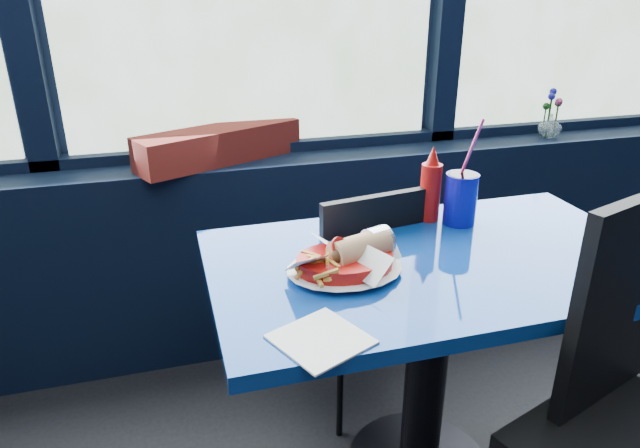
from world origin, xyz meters
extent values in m
cube|color=black|center=(0.00, 2.87, 0.40)|extent=(5.00, 0.26, 0.80)
cube|color=black|center=(0.00, 2.95, 0.81)|extent=(4.80, 0.08, 0.06)
cylinder|color=black|center=(0.30, 2.00, 0.34)|extent=(0.12, 0.12, 0.68)
cube|color=navy|center=(0.30, 2.00, 0.73)|extent=(1.20, 0.70, 0.04)
cube|color=black|center=(0.61, 1.66, 0.77)|extent=(0.43, 0.17, 0.50)
cube|color=black|center=(0.25, 2.40, 0.41)|extent=(0.44, 0.44, 0.04)
cube|color=black|center=(0.22, 2.22, 0.65)|extent=(0.37, 0.08, 0.42)
cylinder|color=black|center=(0.38, 2.59, 0.20)|extent=(0.02, 0.02, 0.40)
cylinder|color=black|center=(0.43, 2.26, 0.20)|extent=(0.02, 0.02, 0.40)
cylinder|color=black|center=(0.06, 2.54, 0.20)|extent=(0.02, 0.02, 0.40)
cylinder|color=black|center=(0.11, 2.21, 0.20)|extent=(0.02, 0.02, 0.40)
cube|color=maroon|center=(-0.16, 2.87, 0.86)|extent=(0.64, 0.40, 0.13)
imported|color=silver|center=(1.25, 2.84, 0.85)|extent=(0.10, 0.11, 0.10)
cylinder|color=#1E5919|center=(1.23, 2.84, 0.88)|extent=(0.01, 0.01, 0.16)
sphere|color=#201DAA|center=(1.23, 2.84, 0.98)|extent=(0.03, 0.03, 0.03)
cylinder|color=#1E5919|center=(1.27, 2.83, 0.87)|extent=(0.01, 0.01, 0.14)
sphere|color=#E4437D|center=(1.27, 2.83, 0.96)|extent=(0.03, 0.03, 0.03)
cylinder|color=#1E5919|center=(1.25, 2.85, 0.89)|extent=(0.01, 0.01, 0.18)
sphere|color=#201DAA|center=(1.25, 2.85, 0.99)|extent=(0.03, 0.03, 0.03)
cylinder|color=#1E5919|center=(1.22, 2.85, 0.86)|extent=(0.01, 0.01, 0.12)
sphere|color=#1E5919|center=(1.22, 2.85, 0.93)|extent=(0.03, 0.03, 0.03)
cylinder|color=#1E5919|center=(1.28, 2.84, 0.86)|extent=(0.01, 0.01, 0.13)
sphere|color=#1E5919|center=(1.28, 2.84, 0.94)|extent=(0.03, 0.03, 0.03)
cylinder|color=#AF100B|center=(0.04, 1.98, 0.77)|extent=(0.28, 0.28, 0.05)
cylinder|color=white|center=(0.04, 1.98, 0.76)|extent=(0.27, 0.27, 0.00)
cylinder|color=silver|center=(0.14, 2.02, 0.81)|extent=(0.08, 0.10, 0.08)
sphere|color=#51341B|center=(0.03, 1.97, 0.81)|extent=(0.06, 0.06, 0.06)
cylinder|color=red|center=(0.02, 1.97, 0.83)|extent=(0.05, 0.05, 0.01)
cylinder|color=#AF100B|center=(0.39, 2.25, 0.84)|extent=(0.06, 0.06, 0.18)
cone|color=#AF100B|center=(0.39, 2.25, 0.95)|extent=(0.04, 0.04, 0.06)
cylinder|color=#0E0E9B|center=(0.47, 2.20, 0.83)|extent=(0.10, 0.10, 0.15)
cylinder|color=black|center=(0.47, 2.20, 0.90)|extent=(0.09, 0.09, 0.01)
cylinder|color=#FF3581|center=(0.48, 2.19, 0.97)|extent=(0.04, 0.07, 0.21)
cube|color=white|center=(-0.10, 1.72, 0.75)|extent=(0.22, 0.22, 0.00)
camera|label=1|loc=(-0.37, 0.78, 1.43)|focal=32.00mm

